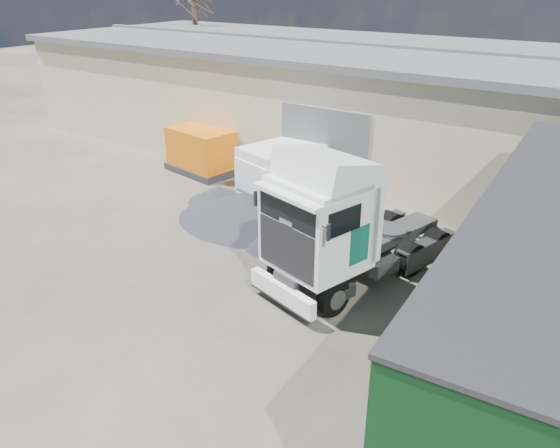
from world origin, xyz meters
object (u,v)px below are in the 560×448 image
Objects in this scene: panel_van at (298,167)px; box_trailer at (544,270)px; tractor_unit at (338,229)px; orange_skip at (202,153)px.

box_trailer is at bearing -16.20° from panel_van.
tractor_unit is at bearing 167.37° from box_trailer.
tractor_unit is at bearing -32.64° from panel_van.
box_trailer is at bearing 6.20° from tractor_unit.
box_trailer is (5.45, -0.84, 0.83)m from tractor_unit.
orange_skip is at bearing 167.22° from tractor_unit.
box_trailer is at bearing -12.45° from orange_skip.
tractor_unit reaches higher than orange_skip.
box_trailer reaches higher than panel_van.
panel_van reaches higher than orange_skip.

